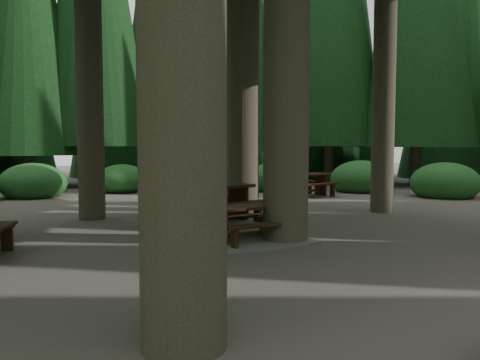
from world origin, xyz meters
TOP-DOWN VIEW (x-y plane):
  - ground at (0.00, 0.00)m, footprint 80.00×80.00m
  - picnic_table_a at (0.24, 0.55)m, footprint 2.07×1.73m
  - picnic_table_c at (0.59, 2.69)m, footprint 2.94×2.56m
  - picnic_table_d at (6.39, 6.29)m, footprint 1.90×1.53m
  - shrub_ring at (0.70, 0.75)m, footprint 23.86×24.64m

SIDE VIEW (x-z plane):
  - ground at x=0.00m, z-range 0.00..0.00m
  - picnic_table_a at x=0.24m, z-range -0.12..0.56m
  - picnic_table_c at x=0.59m, z-range -0.13..0.76m
  - shrub_ring at x=0.70m, z-range -0.35..1.15m
  - picnic_table_d at x=6.39m, z-range 0.13..0.95m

